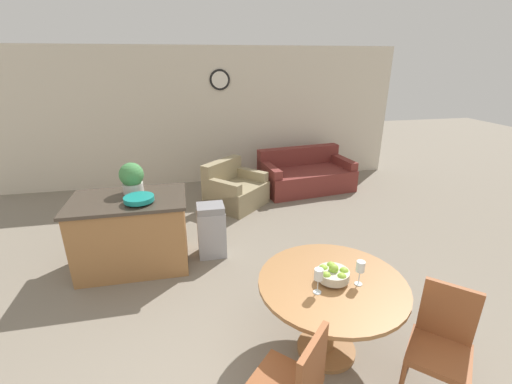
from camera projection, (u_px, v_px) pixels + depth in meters
name	position (u px, v px, depth m)	size (l,w,h in m)	color
wall_back	(205.00, 117.00, 6.89)	(8.00, 0.09, 2.70)	beige
dining_table	(331.00, 298.00, 2.87)	(1.23, 1.23, 0.74)	#9E6B3D
dining_chair_near_left	(293.00, 383.00, 2.20)	(0.59, 0.59, 0.91)	brown
dining_chair_near_right	(442.00, 340.00, 2.54)	(0.59, 0.59, 0.91)	brown
fruit_bowl	(333.00, 274.00, 2.79)	(0.26, 0.26, 0.16)	#B7B29E
wine_glass_left	(319.00, 275.00, 2.62)	(0.07, 0.07, 0.21)	silver
wine_glass_right	(360.00, 267.00, 2.72)	(0.07, 0.07, 0.21)	silver
kitchen_island	(132.00, 232.00, 4.21)	(1.35, 0.85, 0.91)	#9E6B3D
teal_bowl	(139.00, 199.00, 3.90)	(0.34, 0.34, 0.08)	teal
potted_plant	(132.00, 178.00, 4.15)	(0.29, 0.29, 0.38)	beige
trash_bin	(211.00, 230.00, 4.48)	(0.36, 0.31, 0.72)	#9E9EA3
couch	(305.00, 175.00, 6.85)	(1.86, 1.20, 0.78)	maroon
armchair	(235.00, 191.00, 6.06)	(1.22, 1.22, 0.78)	#998966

